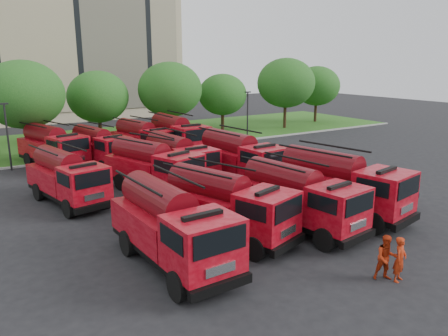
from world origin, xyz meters
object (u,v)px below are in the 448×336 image
object	(u,v)px
fire_truck_1	(226,205)
fire_truck_11	(177,136)
fire_truck_2	(298,198)
fire_truck_6	(178,159)
firefighter_5	(279,183)
fire_truck_0	(171,226)
firefighter_3	(413,207)
firefighter_4	(166,216)
fire_truck_7	(239,158)
firefighter_1	(384,279)
fire_truck_3	(340,184)
firefighter_0	(398,280)
fire_truck_8	(53,147)
fire_truck_9	(99,147)
firefighter_2	(378,214)
fire_truck_4	(67,177)
fire_truck_10	(143,139)
fire_truck_5	(153,167)

from	to	relation	value
fire_truck_1	fire_truck_11	world-z (taller)	fire_truck_11
fire_truck_2	fire_truck_6	world-z (taller)	fire_truck_6
fire_truck_11	firefighter_5	world-z (taller)	fire_truck_11
fire_truck_0	firefighter_3	distance (m)	14.82
fire_truck_6	firefighter_4	distance (m)	6.99
fire_truck_7	fire_truck_11	bearing A→B (deg)	83.86
firefighter_1	fire_truck_11	bearing A→B (deg)	113.85
fire_truck_0	fire_truck_3	distance (m)	10.22
fire_truck_11	firefighter_1	bearing A→B (deg)	-98.68
fire_truck_1	firefighter_0	world-z (taller)	fire_truck_1
firefighter_1	firefighter_3	size ratio (longest dim) A/B	1.21
fire_truck_8	fire_truck_7	bearing A→B (deg)	-65.30
fire_truck_0	fire_truck_8	size ratio (longest dim) A/B	0.98
fire_truck_9	firefighter_2	world-z (taller)	fire_truck_9
fire_truck_6	fire_truck_3	bearing A→B (deg)	-71.83
fire_truck_4	firefighter_3	xyz separation A→B (m)	(16.35, -11.42, -1.54)
fire_truck_2	fire_truck_8	size ratio (longest dim) A/B	0.96
fire_truck_10	firefighter_1	bearing A→B (deg)	-102.53
fire_truck_6	fire_truck_11	distance (m)	8.42
firefighter_3	fire_truck_6	bearing A→B (deg)	-51.96
fire_truck_5	fire_truck_11	distance (m)	10.59
firefighter_4	fire_truck_9	bearing A→B (deg)	-49.24
fire_truck_2	fire_truck_10	world-z (taller)	fire_truck_2
fire_truck_1	fire_truck_2	bearing A→B (deg)	-32.67
fire_truck_0	fire_truck_2	xyz separation A→B (m)	(6.99, 0.18, -0.07)
fire_truck_4	fire_truck_11	bearing A→B (deg)	25.07
fire_truck_8	fire_truck_11	size ratio (longest dim) A/B	0.97
fire_truck_3	fire_truck_8	xyz separation A→B (m)	(-10.69, 19.53, -0.09)
fire_truck_0	firefighter_2	world-z (taller)	fire_truck_0
fire_truck_7	fire_truck_8	distance (m)	14.97
fire_truck_9	firefighter_1	size ratio (longest dim) A/B	3.90
fire_truck_2	fire_truck_5	xyz separation A→B (m)	(-3.51, 9.70, 0.04)
fire_truck_3	fire_truck_9	distance (m)	19.64
fire_truck_1	firefighter_5	distance (m)	10.17
fire_truck_1	fire_truck_8	size ratio (longest dim) A/B	0.98
firefighter_0	firefighter_4	bearing A→B (deg)	93.92
fire_truck_1	fire_truck_11	bearing A→B (deg)	53.12
firefighter_1	firefighter_3	xyz separation A→B (m)	(8.39, 4.59, 0.00)
fire_truck_1	firefighter_3	world-z (taller)	fire_truck_1
fire_truck_5	fire_truck_10	world-z (taller)	fire_truck_5
fire_truck_7	firefighter_2	world-z (taller)	fire_truck_7
firefighter_1	fire_truck_6	bearing A→B (deg)	123.11
fire_truck_1	fire_truck_3	bearing A→B (deg)	-23.14
fire_truck_0	fire_truck_9	bearing A→B (deg)	79.69
firefighter_4	fire_truck_2	bearing A→B (deg)	176.27
fire_truck_3	firefighter_0	world-z (taller)	fire_truck_3
fire_truck_11	firefighter_0	xyz separation A→B (m)	(-2.85, -24.49, -1.76)
fire_truck_10	firefighter_5	distance (m)	13.42
fire_truck_4	firefighter_4	xyz separation A→B (m)	(3.86, -5.18, -1.54)
fire_truck_10	firefighter_5	xyz separation A→B (m)	(4.71, -12.47, -1.59)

